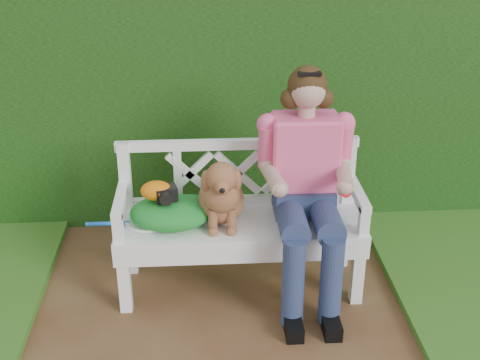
{
  "coord_description": "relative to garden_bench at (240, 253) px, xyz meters",
  "views": [
    {
      "loc": [
        -0.08,
        -2.66,
        2.38
      ],
      "look_at": [
        0.14,
        0.76,
        0.75
      ],
      "focal_mm": 48.0,
      "sensor_mm": 36.0,
      "label": 1
    }
  ],
  "objects": [
    {
      "name": "brick_wall",
      "position": [
        -0.14,
        1.14,
        0.86
      ],
      "size": [
        10.0,
        0.3,
        2.2
      ],
      "primitive_type": "cube",
      "color": "maroon",
      "rests_on": "ground"
    },
    {
      "name": "ivy_hedge",
      "position": [
        -0.14,
        0.92,
        0.61
      ],
      "size": [
        10.0,
        0.18,
        1.7
      ],
      "primitive_type": "cube",
      "color": "#2B651B",
      "rests_on": "ground"
    },
    {
      "name": "garden_bench",
      "position": [
        0.0,
        0.0,
        0.0
      ],
      "size": [
        1.65,
        0.8,
        0.48
      ],
      "primitive_type": null,
      "rotation": [
        0.0,
        0.0,
        0.13
      ],
      "color": "white",
      "rests_on": "ground"
    },
    {
      "name": "seated_woman",
      "position": [
        0.38,
        -0.02,
        0.46
      ],
      "size": [
        0.81,
        0.94,
        1.41
      ],
      "primitive_type": null,
      "rotation": [
        0.0,
        0.0,
        -0.31
      ],
      "color": "#CF2B4C",
      "rests_on": "ground"
    },
    {
      "name": "dog",
      "position": [
        -0.11,
        -0.03,
        0.46
      ],
      "size": [
        0.42,
        0.49,
        0.45
      ],
      "primitive_type": null,
      "rotation": [
        0.0,
        0.0,
        -0.36
      ],
      "color": "olive",
      "rests_on": "garden_bench"
    },
    {
      "name": "tennis_racket",
      "position": [
        -0.58,
        -0.02,
        0.25
      ],
      "size": [
        0.58,
        0.31,
        0.03
      ],
      "primitive_type": null,
      "rotation": [
        0.0,
        0.0,
        -0.16
      ],
      "color": "silver",
      "rests_on": "garden_bench"
    },
    {
      "name": "green_bag",
      "position": [
        -0.41,
        -0.02,
        0.32
      ],
      "size": [
        0.51,
        0.41,
        0.17
      ],
      "primitive_type": null,
      "rotation": [
        0.0,
        0.0,
        0.06
      ],
      "color": "green",
      "rests_on": "garden_bench"
    },
    {
      "name": "camera_item",
      "position": [
        -0.44,
        -0.03,
        0.45
      ],
      "size": [
        0.15,
        0.13,
        0.09
      ],
      "primitive_type": "cube",
      "rotation": [
        0.0,
        0.0,
        0.26
      ],
      "color": "black",
      "rests_on": "green_bag"
    },
    {
      "name": "baseball_glove",
      "position": [
        -0.49,
        -0.02,
        0.47
      ],
      "size": [
        0.22,
        0.19,
        0.12
      ],
      "primitive_type": "ellipsoid",
      "rotation": [
        0.0,
        0.0,
        -0.34
      ],
      "color": "#D26B0B",
      "rests_on": "green_bag"
    }
  ]
}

